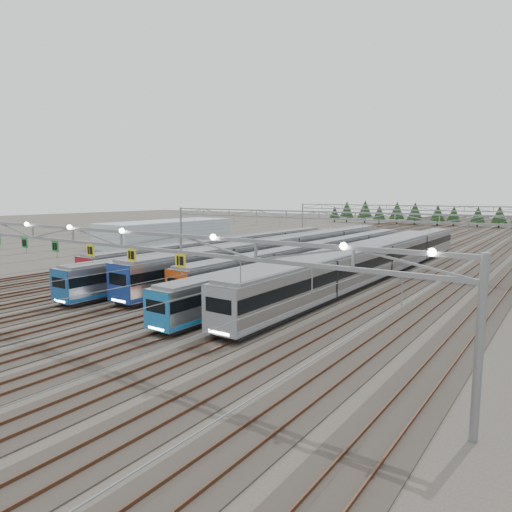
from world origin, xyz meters
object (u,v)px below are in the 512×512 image
Objects in this scene: train_c at (290,251)px; gantry_far at (411,212)px; train_f at (380,260)px; gantry_mid at (319,221)px; train_a at (233,249)px; train_e at (344,260)px; west_shed at (167,233)px; train_b at (251,253)px; gantry_near at (71,238)px; train_d at (321,254)px.

train_c is 1.06× the size of gantry_far.
train_c is at bearing -92.60° from gantry_far.
train_f is 1.11× the size of gantry_mid.
gantry_far is (11.25, 51.08, 4.28)m from train_a.
gantry_mid is 1.00× the size of gantry_far.
train_f is at bearing -3.23° from train_c.
train_e is 47.28m from west_shed.
gantry_near is (6.70, -32.42, 5.05)m from train_b.
train_f is at bearing 72.04° from gantry_near.
gantry_near is 1.00× the size of gantry_far.
gantry_mid and gantry_far have the same top height.
train_f is (18.00, 2.43, 0.24)m from train_b.
train_a is 9.14m from train_c.
gantry_far is at bearing 92.65° from train_d.
gantry_mid reaches higher than train_f.
gantry_near is (-11.30, -34.85, 4.81)m from train_f.
train_a is at bearing -179.90° from train_e.
train_b is at bearing -144.65° from train_c.
train_d is 1.00× the size of gantry_far.
train_c is at bearing 170.27° from train_e.
gantry_mid is (0.05, 40.12, -0.70)m from gantry_near.
train_a is 13.74m from train_d.
train_d is at bearing -57.55° from gantry_mid.
gantry_far is (-6.75, 51.05, 4.41)m from train_e.
gantry_mid is (-6.75, 6.05, 4.41)m from train_e.
train_e is (13.50, 1.65, -0.06)m from train_b.
train_a is 4.78m from train_b.
train_d is 42.29m from west_shed.
train_a is at bearing -169.34° from train_d.
gantry_far reaches higher than train_b.
train_c is 38.22m from west_shed.
train_a is at bearing 108.22° from gantry_near.
west_shed is at bearing 166.32° from train_f.
gantry_near is at bearing -71.78° from train_a.
train_b is 1.05× the size of train_d.
train_a is 0.91× the size of train_d.
west_shed is (-38.73, 6.90, -3.94)m from gantry_mid.
west_shed reaches higher than train_b.
west_shed is (-40.98, 10.43, 0.38)m from train_d.
gantry_mid reaches higher than train_c.
gantry_near is at bearing -107.96° from train_f.
gantry_mid is (-2.25, 3.54, 4.32)m from train_d.
train_d is at bearing 10.66° from train_a.
train_d is 0.90× the size of train_f.
train_d is 1.00× the size of gantry_mid.
train_b is 11.12m from gantry_mid.
gantry_near is 61.06m from west_shed.
train_a reaches higher than train_b.
west_shed reaches higher than train_f.
train_f is 13.08m from gantry_mid.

